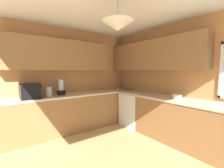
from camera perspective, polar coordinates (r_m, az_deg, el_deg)
The scene contains 9 objects.
ground_plane at distance 2.59m, azimuth 2.04°, elevation -28.73°, with size 9.02×9.02×0.00m, color tan.
room_shell at distance 3.16m, azimuth 2.01°, elevation 11.68°, with size 4.22×3.66×2.54m.
counter_run_left at distance 3.81m, azimuth -14.67°, elevation -10.23°, with size 0.65×3.27×0.88m.
counter_run_back at distance 3.31m, azimuth 25.33°, elevation -12.92°, with size 3.31×0.65×0.88m.
dishwasher at distance 4.04m, azimuth 8.58°, elevation -9.56°, with size 0.60×0.60×0.84m, color white.
microwave at distance 3.47m, azimuth -28.77°, elevation -2.34°, with size 0.48×0.36×0.29m, color black.
kettle at distance 3.52m, azimuth -22.97°, elevation -2.66°, with size 0.15×0.15×0.21m, color #B7B7BC.
bowl at distance 3.27m, azimuth 23.37°, elevation -4.33°, with size 0.20×0.20×0.09m, color beige.
blender_appliance at distance 3.61m, azimuth -18.82°, elevation -1.45°, with size 0.15×0.15×0.36m.
Camera 1 is at (1.68, -1.33, 1.44)m, focal length 24.02 mm.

